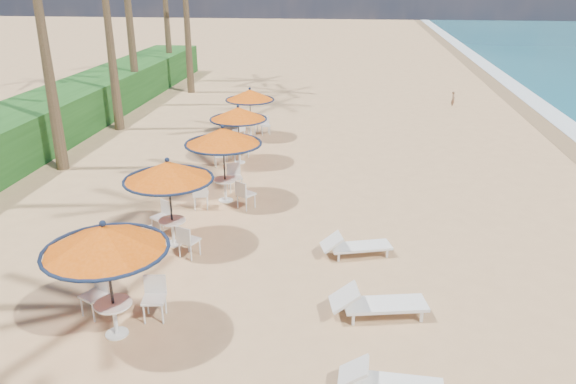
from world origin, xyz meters
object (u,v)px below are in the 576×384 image
(station_1, at_px, (167,182))
(lounger_near, at_px, (387,382))
(station_0, at_px, (107,248))
(station_2, at_px, (224,146))
(lounger_mid, at_px, (375,303))
(station_4, at_px, (250,101))
(station_3, at_px, (237,120))
(lounger_far, at_px, (354,245))

(station_1, height_order, lounger_near, station_1)
(station_0, bearing_deg, lounger_near, -12.95)
(station_0, bearing_deg, station_1, 91.60)
(station_0, distance_m, station_2, 7.05)
(station_0, relative_size, station_1, 1.03)
(station_2, relative_size, lounger_mid, 1.18)
(station_0, xyz_separation_m, lounger_near, (5.24, -1.20, -1.60))
(station_4, bearing_deg, station_3, -87.50)
(station_1, relative_size, lounger_near, 1.35)
(station_2, bearing_deg, station_3, 95.59)
(station_0, xyz_separation_m, station_3, (0.26, 10.84, -0.27))
(station_0, bearing_deg, station_4, 89.59)
(station_4, xyz_separation_m, lounger_far, (4.53, -10.52, -1.30))
(station_3, distance_m, lounger_near, 13.10)
(station_4, height_order, lounger_mid, station_4)
(station_4, distance_m, lounger_far, 11.53)
(lounger_far, bearing_deg, station_4, 97.03)
(station_3, xyz_separation_m, lounger_far, (4.38, -7.04, -1.32))
(station_3, height_order, lounger_far, station_3)
(station_3, relative_size, lounger_mid, 1.06)
(station_1, height_order, lounger_far, station_1)
(station_4, xyz_separation_m, lounger_near, (5.14, -15.53, -1.30))
(station_0, bearing_deg, station_2, 84.88)
(station_3, xyz_separation_m, lounger_mid, (4.85, -9.69, -1.28))
(station_2, relative_size, station_4, 1.13)
(station_3, bearing_deg, lounger_far, -58.09)
(station_0, height_order, lounger_far, station_0)
(station_0, distance_m, station_4, 14.32)
(station_2, bearing_deg, lounger_mid, -52.70)
(station_3, distance_m, lounger_far, 8.39)
(station_1, bearing_deg, lounger_far, -0.95)
(station_1, distance_m, lounger_near, 7.53)
(lounger_mid, bearing_deg, lounger_far, 88.66)
(station_2, xyz_separation_m, lounger_mid, (4.47, -5.87, -1.46))
(station_0, xyz_separation_m, lounger_mid, (5.10, 1.15, -1.55))
(lounger_far, bearing_deg, station_2, 124.93)
(station_0, height_order, lounger_near, station_0)
(station_2, bearing_deg, station_1, -103.20)
(lounger_near, height_order, lounger_mid, lounger_mid)
(station_2, distance_m, lounger_far, 5.36)
(station_0, relative_size, station_3, 1.12)
(lounger_near, relative_size, lounger_far, 0.96)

